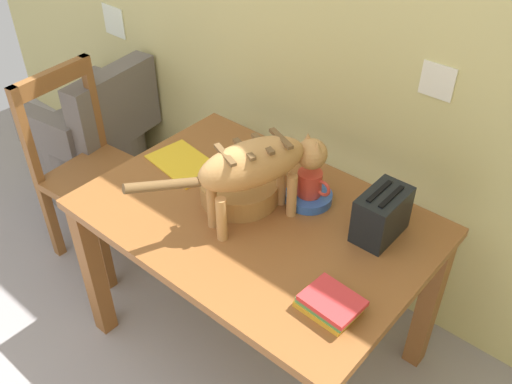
{
  "coord_description": "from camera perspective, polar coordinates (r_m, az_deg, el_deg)",
  "views": [
    {
      "loc": [
        1.1,
        0.39,
        2.02
      ],
      "look_at": [
        0.11,
        1.55,
        0.83
      ],
      "focal_mm": 39.39,
      "sensor_mm": 36.0,
      "label": 1
    }
  ],
  "objects": [
    {
      "name": "dining_table",
      "position": [
        2.06,
        0.0,
        -4.19
      ],
      "size": [
        1.22,
        0.84,
        0.73
      ],
      "color": "brown",
      "rests_on": "ground_plane"
    },
    {
      "name": "wooden_chair_near",
      "position": [
        2.76,
        -16.29,
        1.94
      ],
      "size": [
        0.45,
        0.45,
        0.94
      ],
      "rotation": [
        0.0,
        0.0,
        -1.49
      ],
      "color": "brown",
      "rests_on": "ground_plane"
    },
    {
      "name": "wicker_basket",
      "position": [
        2.05,
        -1.69,
        0.35
      ],
      "size": [
        0.29,
        0.29,
        0.08
      ],
      "color": "#AA753B",
      "rests_on": "dining_table"
    },
    {
      "name": "magazine",
      "position": [
        2.26,
        -7.33,
        2.93
      ],
      "size": [
        0.31,
        0.23,
        0.01
      ],
      "primitive_type": "cube",
      "rotation": [
        0.0,
        0.0,
        -0.14
      ],
      "color": "yellow",
      "rests_on": "dining_table"
    },
    {
      "name": "cat",
      "position": [
        1.84,
        0.26,
        2.71
      ],
      "size": [
        0.31,
        0.67,
        0.32
      ],
      "rotation": [
        0.0,
        0.0,
        -0.38
      ],
      "color": "tan",
      "rests_on": "dining_table"
    },
    {
      "name": "book_stack",
      "position": [
        1.68,
        7.57,
        -11.13
      ],
      "size": [
        0.19,
        0.15,
        0.06
      ],
      "color": "gold",
      "rests_on": "dining_table"
    },
    {
      "name": "toaster",
      "position": [
        1.91,
        12.64,
        -2.24
      ],
      "size": [
        0.12,
        0.2,
        0.18
      ],
      "color": "black",
      "rests_on": "dining_table"
    },
    {
      "name": "wicker_armchair",
      "position": [
        3.3,
        -15.92,
        4.56
      ],
      "size": [
        0.63,
        0.65,
        0.78
      ],
      "rotation": [
        0.0,
        0.0,
        1.71
      ],
      "color": "#6B635D",
      "rests_on": "ground_plane"
    },
    {
      "name": "wall_rear",
      "position": [
        2.25,
        9.08,
        17.58
      ],
      "size": [
        5.17,
        0.11,
        2.5
      ],
      "color": "#D8CB7E",
      "rests_on": "ground_plane"
    },
    {
      "name": "saucer_bowl",
      "position": [
        2.06,
        5.36,
        -0.5
      ],
      "size": [
        0.17,
        0.17,
        0.03
      ],
      "primitive_type": "cylinder",
      "color": "#3360B9",
      "rests_on": "dining_table"
    },
    {
      "name": "coffee_mug",
      "position": [
        2.02,
        5.54,
        0.88
      ],
      "size": [
        0.13,
        0.09,
        0.09
      ],
      "color": "#D33F2F",
      "rests_on": "saucer_bowl"
    }
  ]
}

